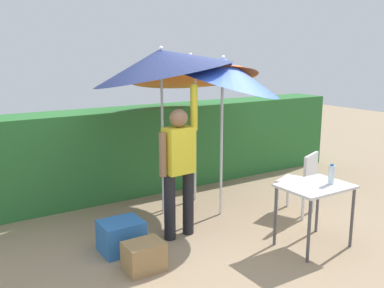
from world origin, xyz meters
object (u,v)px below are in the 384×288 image
at_px(cooler_box, 121,236).
at_px(crate_cardboard, 144,256).
at_px(umbrella_rainbow, 161,62).
at_px(umbrella_yellow, 223,70).
at_px(bottle_water, 331,175).
at_px(person_vendor, 179,164).
at_px(folding_table, 315,193).
at_px(umbrella_orange, 193,67).
at_px(chair_plastic, 301,179).

bearing_deg(cooler_box, crate_cardboard, -87.62).
bearing_deg(crate_cardboard, cooler_box, 92.38).
distance_m(umbrella_rainbow, umbrella_yellow, 0.82).
distance_m(crate_cardboard, bottle_water, 2.32).
height_order(umbrella_yellow, person_vendor, umbrella_yellow).
bearing_deg(folding_table, person_vendor, 137.70).
bearing_deg(bottle_water, umbrella_orange, 102.91).
xyz_separation_m(folding_table, bottle_water, (0.18, -0.07, 0.21)).
distance_m(umbrella_yellow, bottle_water, 1.95).
bearing_deg(bottle_water, person_vendor, 139.88).
xyz_separation_m(umbrella_rainbow, bottle_water, (1.17, -1.91, -1.25)).
bearing_deg(chair_plastic, umbrella_rainbow, 147.68).
relative_size(person_vendor, crate_cardboard, 4.61).
height_order(chair_plastic, crate_cardboard, chair_plastic).
distance_m(umbrella_rainbow, bottle_water, 2.57).
bearing_deg(crate_cardboard, chair_plastic, 5.84).
height_order(umbrella_rainbow, umbrella_orange, umbrella_rainbow).
relative_size(umbrella_yellow, person_vendor, 1.33).
distance_m(cooler_box, folding_table, 2.29).
bearing_deg(umbrella_yellow, cooler_box, -168.20).
bearing_deg(chair_plastic, crate_cardboard, -174.16).
bearing_deg(chair_plastic, person_vendor, 171.56).
distance_m(chair_plastic, crate_cardboard, 2.61).
relative_size(chair_plastic, folding_table, 1.11).
relative_size(umbrella_rainbow, cooler_box, 5.30).
distance_m(cooler_box, crate_cardboard, 0.54).
bearing_deg(crate_cardboard, bottle_water, -16.24).
xyz_separation_m(umbrella_orange, bottle_water, (0.50, -2.19, -1.16)).
xyz_separation_m(umbrella_rainbow, chair_plastic, (1.63, -1.03, -1.61)).
relative_size(folding_table, bottle_water, 3.33).
bearing_deg(folding_table, crate_cardboard, 164.24).
distance_m(umbrella_yellow, crate_cardboard, 2.65).
xyz_separation_m(umbrella_rainbow, folding_table, (1.00, -1.84, -1.46)).
distance_m(umbrella_orange, chair_plastic, 2.23).
relative_size(chair_plastic, crate_cardboard, 2.18).
relative_size(cooler_box, bottle_water, 1.98).
xyz_separation_m(umbrella_yellow, cooler_box, (-1.67, -0.35, -1.84)).
relative_size(umbrella_rainbow, bottle_water, 10.51).
distance_m(person_vendor, chair_plastic, 1.89).
bearing_deg(person_vendor, bottle_water, -40.12).
relative_size(umbrella_yellow, bottle_water, 10.38).
distance_m(umbrella_yellow, cooler_box, 2.51).
bearing_deg(umbrella_yellow, person_vendor, -158.54).
xyz_separation_m(chair_plastic, crate_cardboard, (-2.58, -0.26, -0.36)).
bearing_deg(umbrella_yellow, umbrella_rainbow, 149.99).
xyz_separation_m(person_vendor, bottle_water, (1.37, -1.15, -0.07)).
relative_size(crate_cardboard, bottle_water, 1.70).
xyz_separation_m(crate_cardboard, bottle_water, (2.12, -0.62, 0.71)).
bearing_deg(folding_table, chair_plastic, 51.85).
distance_m(umbrella_orange, cooler_box, 2.68).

